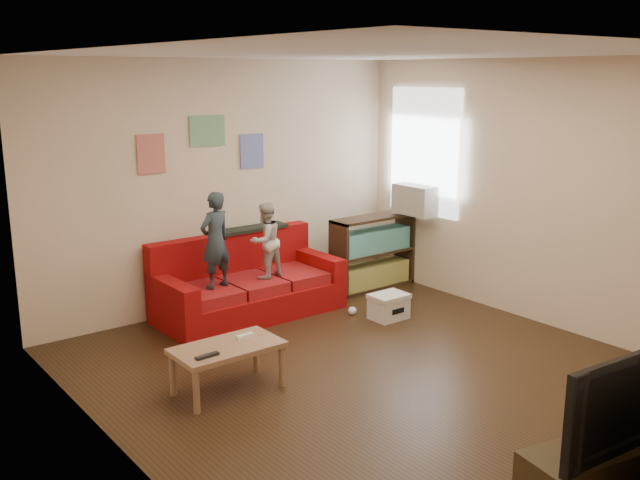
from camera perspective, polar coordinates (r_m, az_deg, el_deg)
room_shell at (r=5.88m, az=4.78°, el=1.43°), size 4.52×5.02×2.72m
sofa at (r=7.74m, az=-5.93°, el=-3.78°), size 1.99×0.91×0.87m
child_a at (r=7.22m, az=-8.38°, el=-0.03°), size 0.40×0.31×0.99m
child_b at (r=7.54m, az=-4.39°, el=-0.04°), size 0.44×0.37×0.81m
coffee_table at (r=5.90m, az=-7.42°, el=-8.86°), size 0.88×0.49×0.40m
remote at (r=5.67m, az=-9.02°, el=-9.14°), size 0.20×0.06×0.02m
game_controller at (r=6.01m, az=-6.03°, el=-7.66°), size 0.15×0.05×0.03m
bookshelf at (r=8.62m, az=4.23°, el=-1.28°), size 1.10×0.33×0.88m
window at (r=8.54m, az=8.37°, el=7.00°), size 0.04×1.08×1.48m
ac_unit at (r=8.54m, az=7.68°, el=3.22°), size 0.28×0.55×0.35m
artwork_left at (r=7.43m, az=-13.36°, el=6.71°), size 0.30×0.01×0.40m
artwork_center at (r=7.70m, az=-9.00°, el=8.62°), size 0.42×0.01×0.32m
artwork_right at (r=8.00m, az=-5.46°, el=7.09°), size 0.30×0.01×0.38m
file_box at (r=7.61m, az=5.52°, el=-5.29°), size 0.39×0.30×0.27m
tv_stand at (r=4.80m, az=21.68°, el=-17.08°), size 1.13×0.57×0.40m
television at (r=4.57m, az=22.22°, el=-11.58°), size 1.06×0.23×0.61m
tissue at (r=7.73m, az=2.60°, el=-5.69°), size 0.10×0.10×0.09m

